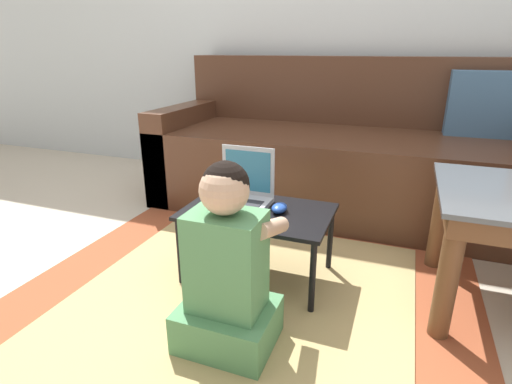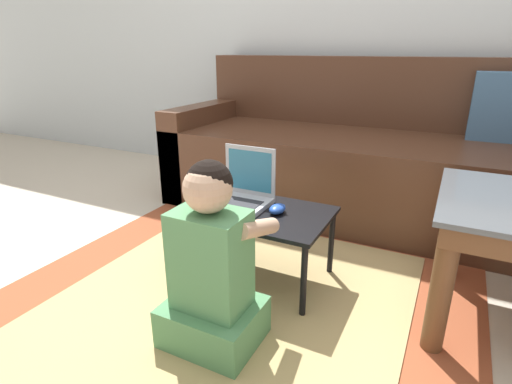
# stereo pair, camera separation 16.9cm
# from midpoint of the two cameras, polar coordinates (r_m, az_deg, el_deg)

# --- Properties ---
(ground_plane) EXTENTS (16.00, 16.00, 0.00)m
(ground_plane) POSITION_cam_midpoint_polar(r_m,az_deg,el_deg) (1.78, -4.76, -12.44)
(ground_plane) COLOR beige
(wall_back) EXTENTS (9.00, 0.06, 2.50)m
(wall_back) POSITION_cam_midpoint_polar(r_m,az_deg,el_deg) (2.99, 8.56, 25.40)
(wall_back) COLOR silver
(wall_back) RESTS_ON ground_plane
(area_rug) EXTENTS (1.82, 1.96, 0.01)m
(area_rug) POSITION_cam_midpoint_polar(r_m,az_deg,el_deg) (1.64, -5.62, -15.55)
(area_rug) COLOR #9E4C2D
(area_rug) RESTS_ON ground_plane
(couch) EXTENTS (2.24, 0.90, 0.90)m
(couch) POSITION_cam_midpoint_polar(r_m,az_deg,el_deg) (2.54, 10.48, 4.99)
(couch) COLOR #4C2D1E
(couch) RESTS_ON ground_plane
(laptop_desk) EXTENTS (0.61, 0.39, 0.32)m
(laptop_desk) POSITION_cam_midpoint_polar(r_m,az_deg,el_deg) (1.67, -2.67, -3.68)
(laptop_desk) COLOR black
(laptop_desk) RESTS_ON ground_plane
(laptop) EXTENTS (0.24, 0.23, 0.24)m
(laptop) POSITION_cam_midpoint_polar(r_m,az_deg,el_deg) (1.70, -5.03, -0.66)
(laptop) COLOR #B7BCC6
(laptop) RESTS_ON laptop_desk
(computer_mouse) EXTENTS (0.06, 0.09, 0.04)m
(computer_mouse) POSITION_cam_midpoint_polar(r_m,az_deg,el_deg) (1.63, 0.41, -2.34)
(computer_mouse) COLOR #234CB2
(computer_mouse) RESTS_ON laptop_desk
(person_seated) EXTENTS (0.31, 0.37, 0.64)m
(person_seated) POSITION_cam_midpoint_polar(r_m,az_deg,el_deg) (1.31, -7.88, -11.16)
(person_seated) COLOR #518E5B
(person_seated) RESTS_ON ground_plane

